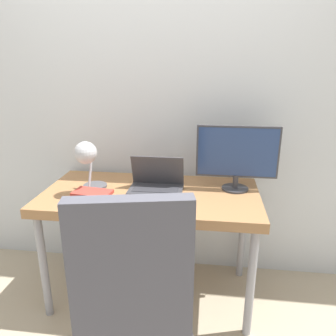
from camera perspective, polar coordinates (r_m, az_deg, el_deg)
name	(u,v)px	position (r m, az deg, el deg)	size (l,w,h in m)	color
ground_plane	(143,330)	(2.26, -4.45, -26.29)	(12.00, 12.00, 0.00)	tan
wall_back	(160,102)	(2.38, -1.45, 11.46)	(8.00, 0.05, 2.60)	silver
desk	(151,202)	(2.14, -3.02, -6.02)	(1.38, 0.70, 0.77)	#996B42
laptop	(156,183)	(2.13, -2.04, -2.67)	(0.34, 0.21, 0.22)	#38383D
monitor	(237,155)	(2.13, 11.96, 2.21)	(0.52, 0.17, 0.42)	#333338
desk_lamp	(87,158)	(2.08, -13.93, 1.77)	(0.16, 0.27, 0.34)	#4C4C51
office_chair	(134,302)	(1.53, -5.91, -22.13)	(0.63, 0.63, 1.13)	black
book_stack	(93,195)	(2.05, -13.01, -4.58)	(0.24, 0.16, 0.05)	#B2382D
tv_remote	(154,200)	(1.97, -2.47, -5.59)	(0.10, 0.15, 0.02)	#4C4C51
game_controller	(78,204)	(1.97, -15.44, -6.02)	(0.14, 0.11, 0.04)	black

